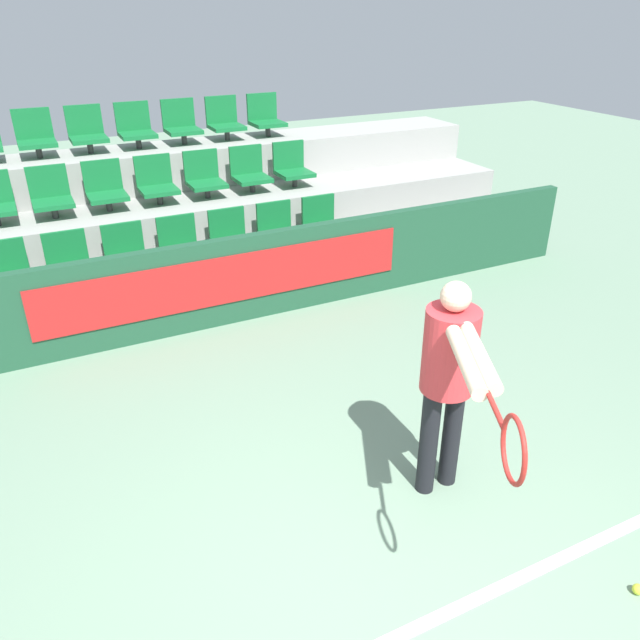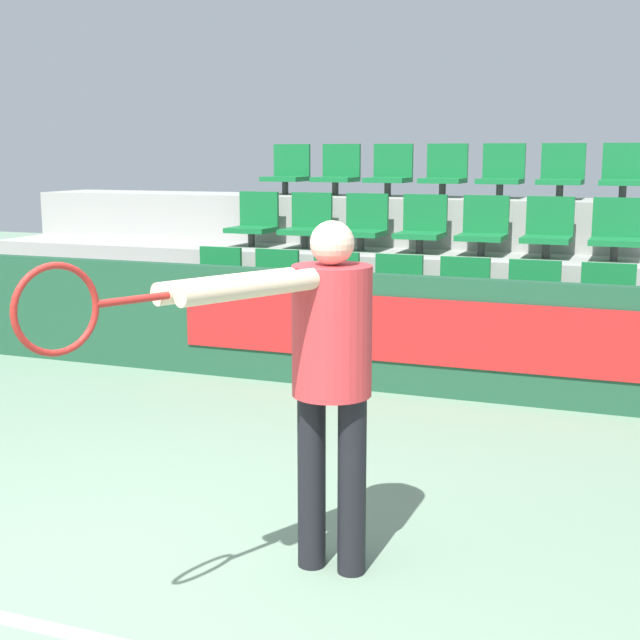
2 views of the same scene
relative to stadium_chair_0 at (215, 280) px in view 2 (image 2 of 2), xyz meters
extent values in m
plane|color=gray|center=(1.75, -4.61, -0.73)|extent=(30.00, 30.00, 0.00)
cube|color=white|center=(1.75, -4.66, -0.72)|extent=(5.56, 0.08, 0.01)
cube|color=#1E4C33|center=(1.75, -0.63, -0.25)|extent=(9.68, 0.12, 0.95)
cube|color=red|center=(2.08, -0.70, -0.20)|extent=(3.98, 0.02, 0.52)
cube|color=#9E9E99|center=(1.75, -0.12, -0.48)|extent=(9.28, 0.87, 0.49)
cube|color=#9E9E99|center=(1.75, 0.76, -0.24)|extent=(9.28, 0.87, 0.97)
cube|color=#9E9E99|center=(1.75, 1.63, 0.00)|extent=(9.28, 0.87, 1.46)
cylinder|color=#333333|center=(0.00, -0.07, -0.17)|extent=(0.07, 0.07, 0.14)
cube|color=#146B33|center=(0.00, -0.07, -0.07)|extent=(0.43, 0.43, 0.05)
cube|color=#146B33|center=(0.00, 0.12, 0.13)|extent=(0.43, 0.04, 0.35)
cylinder|color=#333333|center=(0.58, -0.07, -0.17)|extent=(0.07, 0.07, 0.14)
cube|color=#146B33|center=(0.58, -0.07, -0.07)|extent=(0.43, 0.43, 0.05)
cube|color=#146B33|center=(0.58, 0.12, 0.13)|extent=(0.43, 0.04, 0.35)
cylinder|color=#333333|center=(1.17, -0.07, -0.17)|extent=(0.07, 0.07, 0.14)
cube|color=#146B33|center=(1.17, -0.07, -0.07)|extent=(0.43, 0.43, 0.05)
cube|color=#146B33|center=(1.17, 0.12, 0.13)|extent=(0.43, 0.04, 0.35)
cylinder|color=#333333|center=(1.75, -0.07, -0.17)|extent=(0.07, 0.07, 0.14)
cube|color=#146B33|center=(1.75, -0.07, -0.07)|extent=(0.43, 0.43, 0.05)
cube|color=#146B33|center=(1.75, 0.12, 0.13)|extent=(0.43, 0.04, 0.35)
cylinder|color=#333333|center=(2.34, -0.07, -0.17)|extent=(0.07, 0.07, 0.14)
cube|color=#146B33|center=(2.34, -0.07, -0.07)|extent=(0.43, 0.43, 0.05)
cube|color=#146B33|center=(2.34, 0.12, 0.13)|extent=(0.43, 0.04, 0.35)
cylinder|color=#333333|center=(2.92, -0.07, -0.17)|extent=(0.07, 0.07, 0.14)
cube|color=#146B33|center=(2.92, -0.07, -0.07)|extent=(0.43, 0.43, 0.05)
cube|color=#146B33|center=(2.92, 0.12, 0.13)|extent=(0.43, 0.04, 0.35)
cylinder|color=#333333|center=(3.50, -0.07, -0.17)|extent=(0.07, 0.07, 0.14)
cube|color=#146B33|center=(3.50, -0.07, -0.07)|extent=(0.43, 0.43, 0.05)
cube|color=#146B33|center=(3.50, 0.12, 0.13)|extent=(0.43, 0.04, 0.35)
cylinder|color=#333333|center=(0.00, 0.80, 0.32)|extent=(0.07, 0.07, 0.14)
cube|color=#146B33|center=(0.00, 0.80, 0.41)|extent=(0.43, 0.43, 0.05)
cube|color=#146B33|center=(0.00, 0.99, 0.61)|extent=(0.43, 0.04, 0.35)
cylinder|color=#333333|center=(0.58, 0.80, 0.32)|extent=(0.07, 0.07, 0.14)
cube|color=#146B33|center=(0.58, 0.80, 0.41)|extent=(0.43, 0.43, 0.05)
cube|color=#146B33|center=(0.58, 0.99, 0.61)|extent=(0.43, 0.04, 0.35)
cylinder|color=#333333|center=(1.17, 0.80, 0.32)|extent=(0.07, 0.07, 0.14)
cube|color=#146B33|center=(1.17, 0.80, 0.41)|extent=(0.43, 0.43, 0.05)
cube|color=#146B33|center=(1.17, 0.99, 0.61)|extent=(0.43, 0.04, 0.35)
cylinder|color=#333333|center=(1.75, 0.80, 0.32)|extent=(0.07, 0.07, 0.14)
cube|color=#146B33|center=(1.75, 0.80, 0.41)|extent=(0.43, 0.43, 0.05)
cube|color=#146B33|center=(1.75, 0.99, 0.61)|extent=(0.43, 0.04, 0.35)
cylinder|color=#333333|center=(2.34, 0.80, 0.32)|extent=(0.07, 0.07, 0.14)
cube|color=#146B33|center=(2.34, 0.80, 0.41)|extent=(0.43, 0.43, 0.05)
cube|color=#146B33|center=(2.34, 0.99, 0.61)|extent=(0.43, 0.04, 0.35)
cylinder|color=#333333|center=(2.92, 0.80, 0.32)|extent=(0.07, 0.07, 0.14)
cube|color=#146B33|center=(2.92, 0.80, 0.41)|extent=(0.43, 0.43, 0.05)
cube|color=#146B33|center=(2.92, 0.99, 0.61)|extent=(0.43, 0.04, 0.35)
cylinder|color=#333333|center=(3.50, 0.80, 0.32)|extent=(0.07, 0.07, 0.14)
cube|color=#146B33|center=(3.50, 0.80, 0.41)|extent=(0.43, 0.43, 0.05)
cube|color=#146B33|center=(3.50, 0.99, 0.61)|extent=(0.43, 0.04, 0.35)
cylinder|color=#333333|center=(0.00, 1.67, 0.80)|extent=(0.07, 0.07, 0.14)
cube|color=#146B33|center=(0.00, 1.67, 0.90)|extent=(0.43, 0.43, 0.05)
cube|color=#146B33|center=(0.00, 1.86, 1.10)|extent=(0.43, 0.04, 0.35)
cylinder|color=#333333|center=(0.58, 1.67, 0.80)|extent=(0.07, 0.07, 0.14)
cube|color=#146B33|center=(0.58, 1.67, 0.90)|extent=(0.43, 0.43, 0.05)
cube|color=#146B33|center=(0.58, 1.86, 1.10)|extent=(0.43, 0.04, 0.35)
cylinder|color=#333333|center=(1.17, 1.67, 0.80)|extent=(0.07, 0.07, 0.14)
cube|color=#146B33|center=(1.17, 1.67, 0.90)|extent=(0.43, 0.43, 0.05)
cube|color=#146B33|center=(1.17, 1.86, 1.10)|extent=(0.43, 0.04, 0.35)
cylinder|color=#333333|center=(1.75, 1.67, 0.80)|extent=(0.07, 0.07, 0.14)
cube|color=#146B33|center=(1.75, 1.67, 0.90)|extent=(0.43, 0.43, 0.05)
cube|color=#146B33|center=(1.75, 1.86, 1.10)|extent=(0.43, 0.04, 0.35)
cylinder|color=#333333|center=(2.34, 1.67, 0.80)|extent=(0.07, 0.07, 0.14)
cube|color=#146B33|center=(2.34, 1.67, 0.90)|extent=(0.43, 0.43, 0.05)
cube|color=#146B33|center=(2.34, 1.86, 1.10)|extent=(0.43, 0.04, 0.35)
cylinder|color=#333333|center=(2.92, 1.67, 0.80)|extent=(0.07, 0.07, 0.14)
cube|color=#146B33|center=(2.92, 1.67, 0.90)|extent=(0.43, 0.43, 0.05)
cube|color=#146B33|center=(2.92, 1.86, 1.10)|extent=(0.43, 0.04, 0.35)
cylinder|color=#333333|center=(3.50, 1.67, 0.80)|extent=(0.07, 0.07, 0.14)
cube|color=#146B33|center=(3.50, 1.67, 0.90)|extent=(0.43, 0.43, 0.05)
cube|color=#146B33|center=(3.50, 1.86, 1.10)|extent=(0.43, 0.04, 0.35)
cylinder|color=black|center=(2.46, -3.75, -0.31)|extent=(0.13, 0.13, 0.83)
cylinder|color=black|center=(2.66, -3.75, -0.31)|extent=(0.13, 0.13, 0.83)
cylinder|color=red|center=(2.56, -3.75, 0.40)|extent=(0.36, 0.36, 0.58)
sphere|color=beige|center=(2.56, -3.75, 0.79)|extent=(0.20, 0.20, 0.20)
cylinder|color=beige|center=(2.29, -4.21, 0.65)|extent=(0.37, 0.64, 0.09)
cylinder|color=beige|center=(2.38, -4.21, 0.65)|extent=(0.37, 0.64, 0.09)
cylinder|color=#AD231E|center=(2.13, -4.65, 0.65)|extent=(0.15, 0.28, 0.03)
torus|color=#AD231E|center=(2.00, -4.92, 0.65)|extent=(0.16, 0.30, 0.32)
camera|label=1|loc=(0.26, -6.49, 2.43)|focal=35.00mm
camera|label=2|loc=(3.90, -7.36, 1.17)|focal=50.00mm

